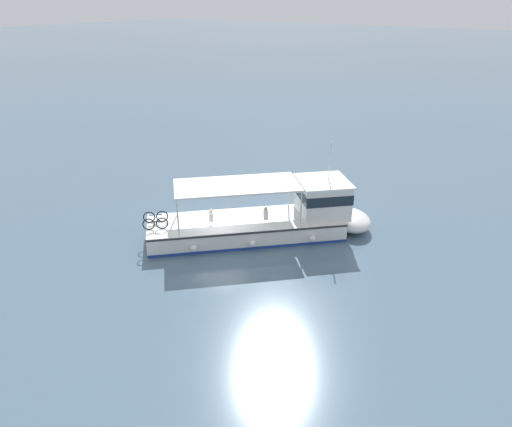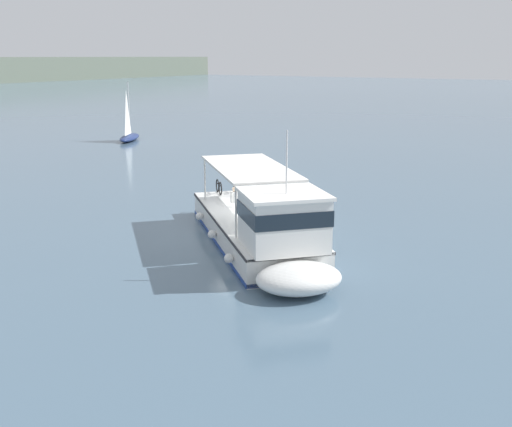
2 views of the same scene
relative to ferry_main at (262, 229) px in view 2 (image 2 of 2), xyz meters
name	(u,v)px [view 2 (image 2 of 2)]	position (x,y,z in m)	size (l,w,h in m)	color
ground_plane	(243,233)	(2.09, 2.24, -1.01)	(400.00, 400.00, 0.00)	slate
ferry_main	(262,229)	(0.00, 0.00, 0.00)	(11.11, 11.23, 5.32)	white
sailboat_far_right	(129,135)	(23.11, 27.83, -0.47)	(4.90, 3.46, 5.40)	navy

